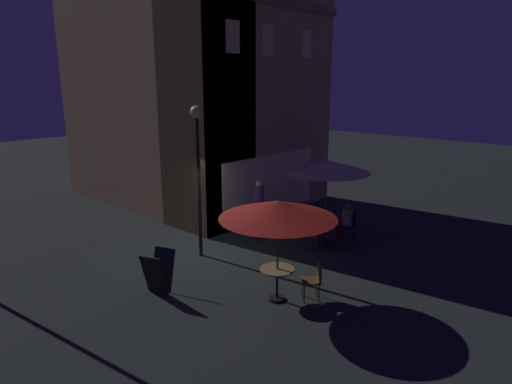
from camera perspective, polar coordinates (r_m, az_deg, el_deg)
name	(u,v)px	position (r m, az deg, el deg)	size (l,w,h in m)	color
ground_plane	(206,254)	(12.83, -6.41, -7.94)	(60.00, 60.00, 0.00)	#212725
cafe_building	(191,100)	(16.83, -8.34, 11.60)	(6.69, 9.12, 8.21)	tan
street_lamp_near_corner	(198,151)	(11.98, -7.51, 5.20)	(0.34, 0.34, 4.18)	black
menu_sandwich_board	(159,272)	(10.65, -12.43, -10.02)	(0.82, 0.75, 0.98)	black
cafe_table_0	(277,277)	(10.06, 2.74, -10.82)	(0.77, 0.77, 0.76)	black
cafe_table_1	(324,227)	(13.70, 8.80, -4.45)	(0.62, 0.62, 0.71)	black
patio_umbrella_0	(278,210)	(9.51, 2.85, -2.29)	(2.57, 2.57, 2.32)	black
patio_umbrella_1	(327,166)	(13.22, 9.11, 3.28)	(2.55, 2.55, 2.55)	black
cafe_chair_0	(315,278)	(10.16, 7.58, -10.87)	(0.58, 0.58, 0.88)	brown
cafe_chair_1	(312,232)	(12.91, 7.28, -5.18)	(0.50, 0.50, 0.93)	brown
cafe_chair_2	(351,223)	(13.85, 12.07, -3.93)	(0.59, 0.59, 0.98)	black
patron_seated_0	(315,226)	(12.98, 7.58, -4.33)	(0.53, 0.38, 1.27)	#521321
patron_seated_1	(346,220)	(13.78, 11.48, -3.52)	(0.52, 0.52, 1.22)	#42151B
patron_standing_2	(259,209)	(13.68, 0.36, -2.26)	(0.33, 0.33, 1.85)	black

